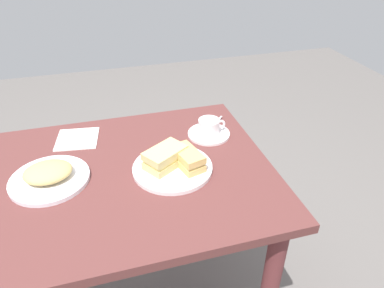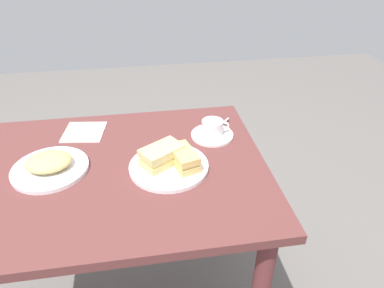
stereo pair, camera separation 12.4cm
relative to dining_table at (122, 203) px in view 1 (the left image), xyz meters
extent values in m
cube|color=brown|center=(0.00, 0.00, 0.11)|extent=(1.01, 0.76, 0.03)
cylinder|color=brown|center=(-0.44, -0.31, -0.27)|extent=(0.06, 0.06, 0.73)
cylinder|color=brown|center=(0.44, -0.31, -0.27)|extent=(0.06, 0.06, 0.73)
cylinder|color=white|center=(-0.18, 0.03, 0.14)|extent=(0.26, 0.26, 0.01)
cube|color=#D5B877|center=(-0.16, 0.02, 0.16)|extent=(0.16, 0.14, 0.03)
cube|color=#DACF75|center=(-0.16, 0.02, 0.17)|extent=(0.15, 0.13, 0.01)
cube|color=#D1BF79|center=(-0.16, 0.02, 0.19)|extent=(0.16, 0.14, 0.03)
cube|color=tan|center=(-0.23, 0.04, 0.16)|extent=(0.10, 0.14, 0.02)
cube|color=#DAC57E|center=(-0.23, 0.04, 0.17)|extent=(0.09, 0.13, 0.01)
cube|color=#DBB466|center=(-0.23, 0.04, 0.19)|extent=(0.10, 0.14, 0.02)
cylinder|color=white|center=(-0.36, -0.15, 0.14)|extent=(0.16, 0.16, 0.01)
cylinder|color=white|center=(-0.36, -0.15, 0.17)|extent=(0.08, 0.08, 0.06)
cylinder|color=#A6814F|center=(-0.36, -0.15, 0.19)|extent=(0.07, 0.07, 0.01)
torus|color=white|center=(-0.41, -0.15, 0.17)|extent=(0.04, 0.01, 0.04)
cube|color=silver|center=(-0.43, -0.23, 0.14)|extent=(0.05, 0.06, 0.00)
ellipsoid|color=silver|center=(-0.40, -0.19, 0.14)|extent=(0.03, 0.03, 0.01)
cylinder|color=white|center=(0.21, -0.02, 0.14)|extent=(0.25, 0.25, 0.01)
ellipsoid|color=tan|center=(0.21, -0.02, 0.17)|extent=(0.15, 0.12, 0.04)
cube|color=white|center=(0.12, -0.25, 0.13)|extent=(0.17, 0.17, 0.00)
camera|label=1|loc=(0.01, 0.94, 0.84)|focal=32.81mm
camera|label=2|loc=(-0.11, 0.97, 0.84)|focal=32.81mm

